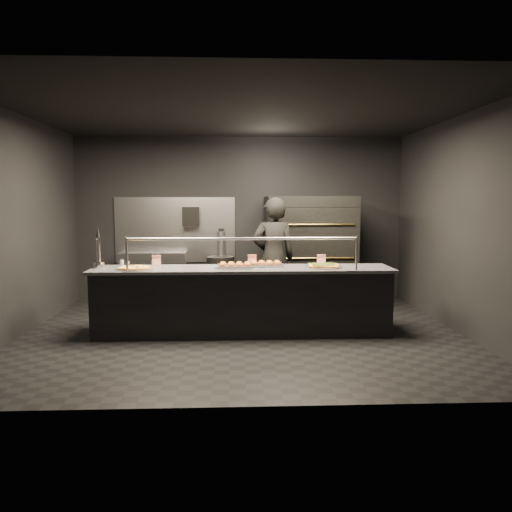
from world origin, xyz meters
The scene contains 15 objects.
room centered at (-0.02, 0.05, 1.50)m, with size 6.04×6.00×3.00m.
service_counter centered at (0.00, 0.00, 0.46)m, with size 4.10×0.78×1.37m.
pizza_oven centered at (1.20, 1.90, 0.97)m, with size 1.50×1.23×1.91m.
prep_shelf centered at (-1.60, 2.32, 0.45)m, with size 1.20×0.35×0.90m, color #99999E.
towel_dispenser centered at (-0.90, 2.39, 1.55)m, with size 0.30×0.20×0.35m, color black.
fire_extinguisher centered at (-0.35, 2.40, 1.06)m, with size 0.14×0.14×0.51m.
beer_tap centered at (-1.95, 0.04, 1.08)m, with size 0.15×0.21×0.57m.
round_pizza centered at (-1.44, -0.11, 0.94)m, with size 0.51×0.51×0.03m.
slider_tray_a centered at (-0.10, 0.00, 0.95)m, with size 0.56×0.46×0.08m.
slider_tray_b centered at (0.33, 0.14, 0.95)m, with size 0.54×0.43×0.08m.
square_pizza centered at (1.11, -0.02, 0.94)m, with size 0.51×0.51×0.05m.
condiment_jar centered at (-1.66, 0.22, 0.96)m, with size 0.13×0.05×0.09m.
tent_cards centered at (0.02, 0.28, 1.00)m, with size 2.47×0.04×0.15m.
trash_bin centered at (-0.36, 2.16, 0.42)m, with size 0.50×0.50×0.84m, color black.
worker centered at (0.50, 1.03, 0.94)m, with size 0.69×0.45×1.88m, color black.
Camera 1 is at (-0.11, -6.77, 1.82)m, focal length 35.00 mm.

